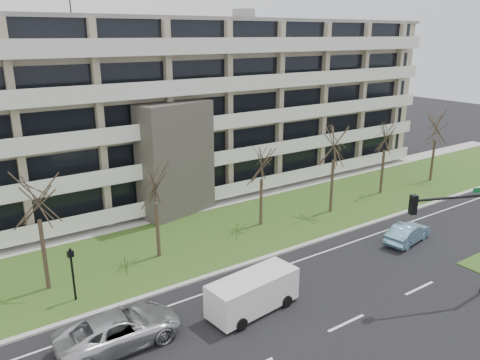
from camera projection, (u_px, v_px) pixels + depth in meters
ground at (346, 323)px, 23.64m from camera, size 160.00×160.00×0.00m
grass_verge at (213, 235)px, 33.86m from camera, size 90.00×10.00×0.06m
curb at (253, 261)px, 29.92m from camera, size 90.00×0.35×0.12m
sidewalk at (178, 212)px, 38.18m from camera, size 90.00×2.00×0.08m
lane_edge_line at (268, 271)px, 28.75m from camera, size 90.00×0.12×0.01m
apartment_building at (139, 109)px, 41.28m from camera, size 60.50×15.10×18.75m
silver_pickup at (120, 329)px, 21.80m from camera, size 5.86×2.76×1.62m
blue_sedan at (408, 233)px, 32.62m from camera, size 4.37×2.16×1.38m
white_van at (254, 290)px, 24.45m from camera, size 5.25×2.50×1.97m
traffic_signal at (466, 228)px, 24.90m from camera, size 5.10×2.31×6.32m
pedestrian_signal at (72, 268)px, 25.04m from camera, size 0.34×0.30×3.13m
tree_2 at (36, 192)px, 25.04m from camera, size 3.79×3.79×7.59m
tree_3 at (155, 181)px, 29.13m from camera, size 3.35×3.35×6.70m
tree_4 at (262, 161)px, 34.31m from camera, size 3.24×3.24×6.47m
tree_5 at (335, 139)px, 36.55m from camera, size 3.94×3.94×7.88m
tree_6 at (386, 133)px, 41.20m from camera, size 3.62×3.62×7.24m
tree_7 at (437, 123)px, 44.84m from camera, size 3.70×3.70×7.40m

